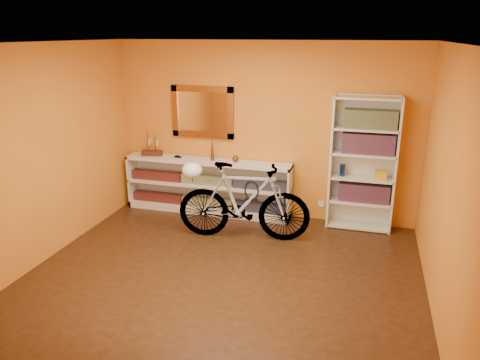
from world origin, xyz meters
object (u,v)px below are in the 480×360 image
(console_unit, at_px, (208,186))
(bicycle, at_px, (244,201))
(helmet, at_px, (192,170))
(bookcase, at_px, (363,164))

(console_unit, height_order, bicycle, bicycle)
(helmet, bearing_deg, bicycle, 7.47)
(console_unit, distance_m, bookcase, 2.35)
(console_unit, xyz_separation_m, bicycle, (0.79, -0.78, 0.11))
(helmet, bearing_deg, console_unit, 96.54)
(console_unit, height_order, bookcase, bookcase)
(bicycle, bearing_deg, helmet, 90.00)
(bookcase, distance_m, bicycle, 1.75)
(bicycle, relative_size, helmet, 6.59)
(bicycle, xyz_separation_m, helmet, (-0.69, -0.09, 0.41))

